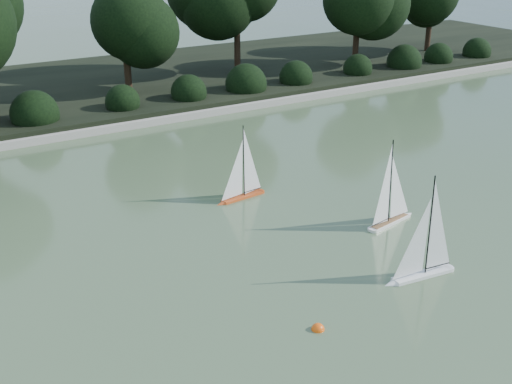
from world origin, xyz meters
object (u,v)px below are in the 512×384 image
sailboat_orange (239,187)px  race_buoy (318,329)px  sailboat_white_a (419,262)px  sailboat_white_b (394,209)px

sailboat_orange → race_buoy: bearing=-106.3°
sailboat_white_a → sailboat_orange: (-0.81, 3.88, -0.03)m
sailboat_white_b → sailboat_orange: bearing=128.5°
sailboat_white_a → sailboat_white_b: size_ratio=1.04×
sailboat_white_a → race_buoy: (-2.03, -0.30, -0.26)m
sailboat_white_b → race_buoy: 3.59m
sailboat_white_a → sailboat_white_b: (0.99, 1.62, -0.01)m
sailboat_white_b → sailboat_white_a: bearing=-121.5°
sailboat_white_a → sailboat_orange: size_ratio=1.12×
sailboat_white_a → race_buoy: 2.07m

